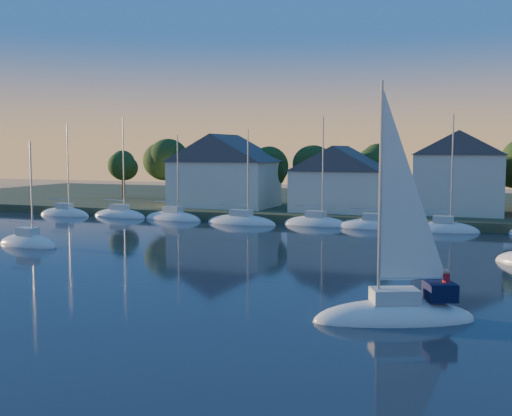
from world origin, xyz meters
The scene contains 10 objects.
ground centered at (0.00, 0.00, 0.00)m, with size 260.00×260.00×0.00m, color black.
shoreline_land centered at (0.00, 75.00, 0.00)m, with size 160.00×50.00×2.00m, color #364226.
wooden_dock centered at (0.00, 52.00, 0.00)m, with size 120.00×3.00×1.00m, color brown.
clubhouse_west centered at (-22.00, 58.00, 5.93)m, with size 13.65×9.45×9.64m.
clubhouse_centre centered at (-6.00, 57.00, 5.13)m, with size 11.55×8.40×8.08m.
clubhouse_east centered at (8.00, 59.00, 6.00)m, with size 10.50×8.40×9.80m.
tree_line centered at (2.00, 63.00, 7.18)m, with size 93.40×5.40×8.90m.
moored_fleet centered at (0.00, 49.00, 0.10)m, with size 87.50×2.40×12.05m.
hero_sailboat centered at (7.97, 11.76, 0.56)m, with size 8.64×5.82×13.08m.
drifting_sailboat_left centered at (-26.84, 25.36, 0.10)m, with size 6.67×2.69×10.42m.
Camera 1 is at (12.74, -20.32, 8.61)m, focal length 45.00 mm.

